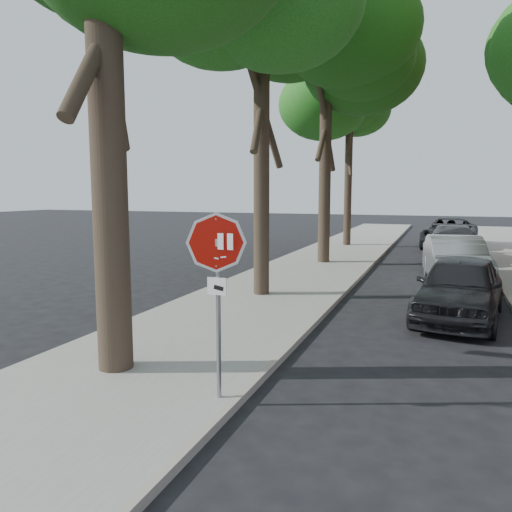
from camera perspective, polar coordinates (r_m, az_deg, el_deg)
The scene contains 12 objects.
ground at distance 7.15m, azimuth 1.14°, elevation -17.47°, with size 120.00×120.00×0.00m, color black.
sidewalk_left at distance 18.94m, azimuth 6.06°, elevation -1.60°, with size 4.00×55.00×0.12m, color gray.
curb_left at distance 18.54m, azimuth 12.21°, elevation -1.91°, with size 0.12×55.00×0.13m, color #9E9384.
curb_right at distance 18.45m, azimuth 25.86°, elevation -2.53°, with size 0.12×55.00×0.13m, color #9E9384.
stop_sign at distance 6.81m, azimuth -4.46°, elevation -1.56°, with size 0.76×0.34×2.61m.
tree_mid_a at distance 14.80m, azimuth 0.74°, elevation 25.49°, with size 5.59×5.19×9.84m.
tree_mid_b at distance 21.35m, azimuth 8.10°, elevation 20.84°, with size 5.88×5.46×10.36m.
tree_far at distance 27.98m, azimuth 10.67°, elevation 15.91°, with size 5.29×4.91×9.33m.
car_a at distance 12.70m, azimuth 22.26°, elevation -3.36°, with size 1.79×4.45×1.52m, color black.
car_b at distance 17.52m, azimuth 21.82°, elevation -0.45°, with size 1.64×4.71×1.55m, color gray.
car_c at distance 22.82m, azimuth 21.55°, elevation 1.27°, with size 2.18×5.35×1.55m, color #515055.
car_d at distance 28.64m, azimuth 21.31°, elevation 2.46°, with size 2.64×5.73×1.59m, color black.
Camera 1 is at (2.14, -6.12, 3.00)m, focal length 35.00 mm.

